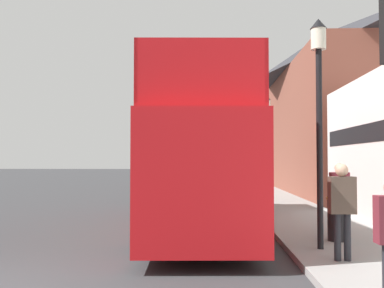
# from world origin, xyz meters

# --- Properties ---
(ground_plane) EXTENTS (144.00, 144.00, 0.00)m
(ground_plane) POSITION_xyz_m (0.00, 21.00, 0.00)
(ground_plane) COLOR #333335
(sidewalk) EXTENTS (2.88, 108.00, 0.14)m
(sidewalk) POSITION_xyz_m (7.07, 18.00, 0.07)
(sidewalk) COLOR gray
(sidewalk) RESTS_ON ground_plane
(brick_terrace_rear) EXTENTS (6.00, 22.15, 10.38)m
(brick_terrace_rear) POSITION_xyz_m (11.52, 23.12, 5.19)
(brick_terrace_rear) COLOR brown
(brick_terrace_rear) RESTS_ON ground_plane
(tour_bus) EXTENTS (2.98, 10.93, 4.30)m
(tour_bus) POSITION_xyz_m (3.58, 6.79, 1.92)
(tour_bus) COLOR red
(tour_bus) RESTS_ON ground_plane
(parked_car_ahead_of_bus) EXTENTS (2.00, 3.96, 1.39)m
(parked_car_ahead_of_bus) POSITION_xyz_m (4.46, 15.52, 0.65)
(parked_car_ahead_of_bus) COLOR black
(parked_car_ahead_of_bus) RESTS_ON ground_plane
(pedestrian_second) EXTENTS (0.48, 0.26, 1.81)m
(pedestrian_second) POSITION_xyz_m (6.44, 1.96, 1.23)
(pedestrian_second) COLOR #232328
(pedestrian_second) RESTS_ON sidewalk
(pedestrian_third) EXTENTS (0.47, 0.26, 1.80)m
(pedestrian_third) POSITION_xyz_m (7.33, 5.25, 1.23)
(pedestrian_third) COLOR #232328
(pedestrian_third) RESTS_ON sidewalk
(lamp_post_nearest) EXTENTS (0.35, 0.35, 4.93)m
(lamp_post_nearest) POSITION_xyz_m (6.30, 3.09, 3.52)
(lamp_post_nearest) COLOR black
(lamp_post_nearest) RESTS_ON sidewalk
(lamp_post_second) EXTENTS (0.35, 0.35, 4.40)m
(lamp_post_second) POSITION_xyz_m (6.14, 10.67, 3.19)
(lamp_post_second) COLOR black
(lamp_post_second) RESTS_ON sidewalk
(litter_bin) EXTENTS (0.48, 0.48, 1.03)m
(litter_bin) POSITION_xyz_m (6.93, 4.04, 0.69)
(litter_bin) COLOR black
(litter_bin) RESTS_ON sidewalk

